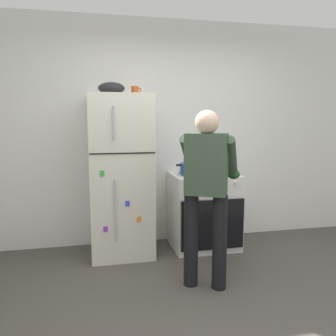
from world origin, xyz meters
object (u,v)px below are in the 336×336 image
at_px(refrigerator, 121,176).
at_px(mixing_bowl, 111,88).
at_px(red_pot, 192,169).
at_px(person_cook, 207,183).
at_px(coffee_mug, 135,91).
at_px(stove_range, 204,211).
at_px(pepper_mill, 222,164).

height_order(refrigerator, mixing_bowl, mixing_bowl).
bearing_deg(mixing_bowl, red_pot, -3.19).
height_order(person_cook, coffee_mug, coffee_mug).
height_order(refrigerator, coffee_mug, coffee_mug).
xyz_separation_m(person_cook, coffee_mug, (-0.50, 1.01, 0.87)).
xyz_separation_m(red_pot, coffee_mug, (-0.63, 0.10, 0.88)).
relative_size(refrigerator, stove_range, 2.01).
distance_m(refrigerator, red_pot, 0.82).
xyz_separation_m(refrigerator, stove_range, (0.98, -0.01, -0.45)).
height_order(person_cook, red_pot, person_cook).
bearing_deg(red_pot, mixing_bowl, 176.81).
xyz_separation_m(red_pot, mixing_bowl, (-0.90, 0.05, 0.90)).
bearing_deg(stove_range, red_pot, -166.08).
distance_m(person_cook, red_pot, 0.92).
xyz_separation_m(pepper_mill, mixing_bowl, (-1.36, -0.20, 0.88)).
xyz_separation_m(coffee_mug, pepper_mill, (1.09, 0.15, -0.87)).
height_order(coffee_mug, pepper_mill, coffee_mug).
relative_size(stove_range, red_pot, 2.36).
relative_size(refrigerator, person_cook, 1.12).
xyz_separation_m(stove_range, red_pot, (-0.16, -0.04, 0.52)).
bearing_deg(refrigerator, mixing_bowl, 179.78).
height_order(red_pot, coffee_mug, coffee_mug).
height_order(refrigerator, person_cook, refrigerator).
xyz_separation_m(stove_range, mixing_bowl, (-1.06, 0.01, 1.41)).
bearing_deg(coffee_mug, stove_range, -4.34).
bearing_deg(refrigerator, person_cook, -54.42).
bearing_deg(person_cook, pepper_mill, 63.00).
bearing_deg(refrigerator, stove_range, -0.59).
bearing_deg(person_cook, stove_range, 72.97).
xyz_separation_m(refrigerator, person_cook, (0.69, -0.96, 0.07)).
xyz_separation_m(person_cook, mixing_bowl, (-0.77, 0.96, 0.89)).
bearing_deg(stove_range, coffee_mug, 175.66).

